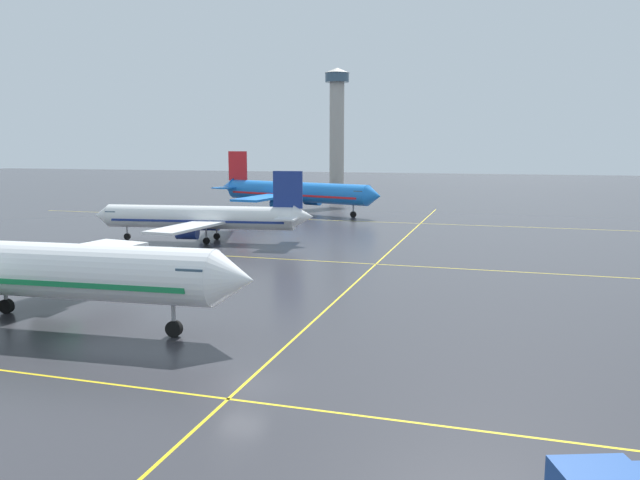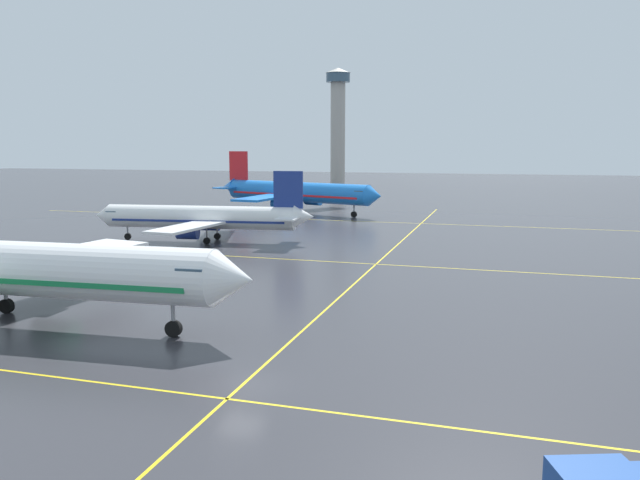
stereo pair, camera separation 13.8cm
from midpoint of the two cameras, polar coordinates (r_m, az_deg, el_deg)
The scene contains 5 objects.
ground_plane at distance 36.40m, azimuth -7.31°, elevation -13.31°, with size 600.00×600.00×0.00m, color #333338.
airliner_second_row at distance 90.08m, azimuth -10.93°, elevation 2.07°, with size 33.17×28.38×10.31m.
airliner_third_row at distance 127.89m, azimuth -2.49°, elevation 4.49°, with size 40.02×34.22×12.75m.
taxiway_markings at distance 72.05m, azimuth 5.18°, elevation -2.26°, with size 161.50×133.92×0.01m.
control_tower at distance 221.51m, azimuth 1.57°, elevation 11.27°, with size 8.82×8.82×41.34m.
Camera 1 is at (13.80, -30.83, 13.56)m, focal length 34.29 mm.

